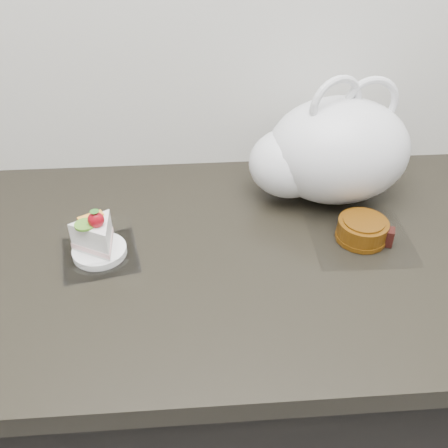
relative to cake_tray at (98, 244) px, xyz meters
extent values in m
cube|color=black|center=(0.25, 0.00, -0.50)|extent=(2.00, 0.60, 0.86)
cube|color=black|center=(0.25, 0.00, -0.05)|extent=(2.04, 0.64, 0.04)
cube|color=white|center=(0.00, 0.00, -0.03)|extent=(0.15, 0.15, 0.00)
cylinder|color=white|center=(0.00, 0.00, -0.02)|extent=(0.10, 0.10, 0.01)
ellipsoid|color=#B90C21|center=(0.01, -0.01, 0.06)|extent=(0.03, 0.02, 0.03)
cone|color=#2D7223|center=(0.01, -0.01, 0.07)|extent=(0.02, 0.02, 0.01)
cylinder|color=#61AD32|center=(-0.01, -0.01, 0.05)|extent=(0.03, 0.03, 0.00)
cube|color=#FFA130|center=(-0.01, 0.02, 0.05)|extent=(0.05, 0.03, 0.00)
cube|color=white|center=(0.48, 0.01, -0.03)|extent=(0.19, 0.17, 0.00)
cylinder|color=#5F370B|center=(0.48, 0.01, -0.01)|extent=(0.10, 0.10, 0.04)
cylinder|color=#5F370B|center=(0.48, 0.01, -0.02)|extent=(0.11, 0.11, 0.01)
cylinder|color=#5F370B|center=(0.48, 0.01, 0.01)|extent=(0.09, 0.09, 0.00)
cube|color=black|center=(0.52, -0.01, -0.01)|extent=(0.03, 0.03, 0.03)
ellipsoid|color=silver|center=(0.46, 0.16, 0.08)|extent=(0.32, 0.27, 0.21)
ellipsoid|color=silver|center=(0.36, 0.16, 0.06)|extent=(0.19, 0.18, 0.14)
torus|color=silver|center=(0.44, 0.16, 0.17)|extent=(0.11, 0.06, 0.12)
torus|color=silver|center=(0.51, 0.17, 0.17)|extent=(0.11, 0.02, 0.11)
camera|label=1|loc=(0.17, -0.69, 0.55)|focal=40.00mm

